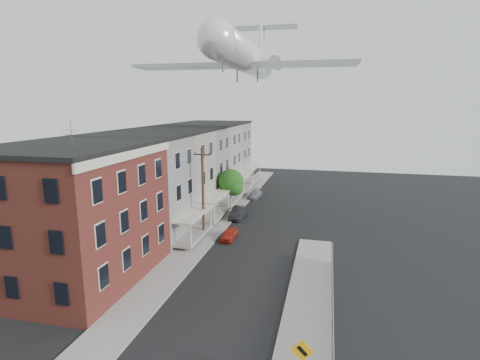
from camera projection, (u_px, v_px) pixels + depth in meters
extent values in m
plane|color=black|center=(194.00, 360.00, 19.49)|extent=(120.00, 120.00, 0.00)
cube|color=gray|center=(221.00, 218.00, 43.60)|extent=(3.00, 62.00, 0.12)
cube|color=gray|center=(308.00, 312.00, 23.94)|extent=(3.00, 26.00, 0.12)
cube|color=gray|center=(233.00, 219.00, 43.27)|extent=(0.15, 62.00, 0.14)
cube|color=gray|center=(285.00, 309.00, 24.27)|extent=(0.15, 26.00, 0.14)
cube|color=#3C1B13|center=(73.00, 215.00, 27.90)|extent=(10.00, 12.00, 10.00)
cube|color=black|center=(67.00, 146.00, 26.87)|extent=(10.30, 12.30, 0.30)
cube|color=beige|center=(131.00, 154.00, 25.80)|extent=(0.16, 12.20, 0.60)
cylinder|color=#515156|center=(72.00, 135.00, 24.31)|extent=(0.04, 0.04, 2.00)
cube|color=slate|center=(137.00, 188.00, 36.95)|extent=(10.00, 7.00, 10.00)
cube|color=black|center=(134.00, 136.00, 35.93)|extent=(10.25, 7.00, 0.30)
cube|color=gray|center=(194.00, 235.00, 36.49)|extent=(1.80, 6.40, 0.25)
cube|color=beige|center=(193.00, 214.00, 36.06)|extent=(1.90, 6.50, 0.15)
cube|color=slate|center=(166.00, 175.00, 43.62)|extent=(10.00, 7.00, 10.00)
cube|color=black|center=(164.00, 131.00, 42.60)|extent=(10.25, 7.00, 0.30)
cube|color=gray|center=(215.00, 215.00, 43.16)|extent=(1.80, 6.40, 0.25)
cube|color=beige|center=(215.00, 197.00, 42.73)|extent=(1.90, 6.50, 0.15)
cube|color=slate|center=(188.00, 166.00, 50.30)|extent=(10.00, 7.00, 10.00)
cube|color=black|center=(187.00, 127.00, 49.27)|extent=(10.25, 7.00, 0.30)
cube|color=gray|center=(231.00, 200.00, 49.84)|extent=(1.80, 6.40, 0.25)
cube|color=beige|center=(231.00, 184.00, 49.40)|extent=(1.90, 6.50, 0.15)
cube|color=slate|center=(205.00, 158.00, 56.97)|extent=(10.00, 7.00, 10.00)
cube|color=black|center=(204.00, 124.00, 55.94)|extent=(10.25, 7.00, 0.30)
cube|color=gray|center=(242.00, 189.00, 56.51)|extent=(1.80, 6.40, 0.25)
cube|color=beige|center=(243.00, 175.00, 56.07)|extent=(1.90, 6.50, 0.15)
cube|color=slate|center=(218.00, 153.00, 63.64)|extent=(10.00, 7.00, 10.00)
cube|color=black|center=(218.00, 122.00, 62.62)|extent=(10.25, 7.00, 0.30)
cube|color=gray|center=(252.00, 180.00, 63.18)|extent=(1.80, 6.40, 0.25)
cube|color=beige|center=(252.00, 167.00, 62.74)|extent=(1.90, 6.50, 0.15)
cylinder|color=gray|center=(333.00, 340.00, 19.61)|extent=(0.06, 0.06, 1.90)
cylinder|color=gray|center=(332.00, 310.00, 22.47)|extent=(0.06, 0.06, 1.90)
cylinder|color=gray|center=(332.00, 287.00, 25.33)|extent=(0.06, 0.06, 1.90)
cylinder|color=gray|center=(332.00, 268.00, 28.19)|extent=(0.06, 0.06, 1.90)
cylinder|color=gray|center=(332.00, 253.00, 31.05)|extent=(0.06, 0.06, 1.90)
cube|color=gray|center=(333.00, 297.00, 22.29)|extent=(0.04, 18.00, 0.04)
cube|color=gray|center=(332.00, 310.00, 22.47)|extent=(0.02, 18.00, 1.80)
cube|color=#FFAD0D|center=(302.00, 351.00, 16.77)|extent=(1.10, 0.03, 1.10)
cube|color=black|center=(302.00, 351.00, 16.75)|extent=(0.52, 0.02, 0.52)
cylinder|color=black|center=(203.00, 193.00, 37.02)|extent=(0.26, 0.26, 9.00)
cube|color=black|center=(202.00, 155.00, 36.27)|extent=(1.80, 0.12, 0.12)
cylinder|color=black|center=(195.00, 152.00, 36.39)|extent=(0.08, 0.08, 0.25)
cylinder|color=black|center=(209.00, 153.00, 36.07)|extent=(0.08, 0.08, 0.25)
cylinder|color=black|center=(231.00, 200.00, 47.17)|extent=(0.24, 0.24, 2.40)
sphere|color=#154512|center=(231.00, 182.00, 46.69)|extent=(3.20, 3.20, 3.20)
sphere|color=#154512|center=(234.00, 187.00, 46.40)|extent=(2.24, 2.24, 2.24)
imported|color=#A82515|center=(229.00, 234.00, 36.87)|extent=(1.34, 3.15, 1.06)
imported|color=black|center=(239.00, 213.00, 43.71)|extent=(1.49, 4.05, 1.32)
imported|color=gray|center=(255.00, 194.00, 53.10)|extent=(1.82, 3.82, 1.07)
cylinder|color=silver|center=(246.00, 57.00, 43.11)|extent=(3.89, 25.01, 3.33)
sphere|color=silver|center=(216.00, 39.00, 31.17)|extent=(3.33, 3.33, 3.33)
cone|color=silver|center=(262.00, 68.00, 55.06)|extent=(3.40, 3.19, 3.33)
cube|color=#939399|center=(243.00, 65.00, 41.83)|extent=(25.03, 4.93, 0.36)
cylinder|color=#939399|center=(241.00, 64.00, 52.05)|extent=(1.76, 4.19, 1.66)
cylinder|color=#939399|center=(276.00, 63.00, 51.02)|extent=(1.76, 4.19, 1.66)
cube|color=silver|center=(262.00, 46.00, 53.98)|extent=(0.35, 3.95, 5.82)
cube|color=#939399|center=(263.00, 28.00, 54.44)|extent=(9.93, 2.93, 0.26)
cylinder|color=#515156|center=(223.00, 65.00, 33.53)|extent=(0.17, 0.17, 1.25)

